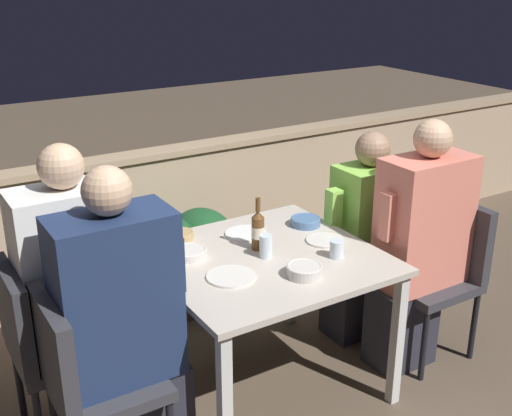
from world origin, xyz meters
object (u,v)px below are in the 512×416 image
object	(u,v)px
chair_right_far	(388,242)
person_green_blouse	(362,236)
person_white_polo	(82,293)
chair_left_near	(82,373)
beer_bottle	(258,230)
person_coral_top	(418,247)
potted_plant	(359,209)
chair_left_far	(42,336)
person_navy_jumper	(126,326)
chair_right_near	(441,263)

from	to	relation	value
chair_right_far	person_green_blouse	distance (m)	0.21
person_white_polo	chair_left_near	bearing A→B (deg)	-109.58
person_white_polo	person_green_blouse	distance (m)	1.58
beer_bottle	chair_left_near	bearing A→B (deg)	-165.73
person_coral_top	person_green_blouse	xyz separation A→B (m)	(-0.06, 0.37, -0.06)
chair_right_far	potted_plant	size ratio (longest dim) A/B	1.10
chair_left_far	potted_plant	xyz separation A→B (m)	(2.25, 0.55, -0.04)
person_white_polo	person_green_blouse	bearing A→B (deg)	-1.20
person_coral_top	potted_plant	xyz separation A→B (m)	(0.42, 0.95, -0.18)
chair_left_far	potted_plant	distance (m)	2.31
chair_left_far	person_green_blouse	xyz separation A→B (m)	(1.77, -0.03, 0.08)
chair_left_near	chair_left_far	size ratio (longest dim) A/B	1.00
chair_right_far	person_green_blouse	xyz separation A→B (m)	(-0.20, 0.00, 0.08)
chair_left_far	person_navy_jumper	bearing A→B (deg)	-53.60
chair_right_far	chair_left_near	bearing A→B (deg)	-170.45
person_navy_jumper	person_white_polo	bearing A→B (deg)	100.82
chair_left_near	person_navy_jumper	distance (m)	0.24
chair_left_near	person_green_blouse	xyz separation A→B (m)	(1.70, 0.32, 0.08)
chair_left_near	beer_bottle	distance (m)	1.05
chair_right_far	person_white_polo	bearing A→B (deg)	178.93
person_coral_top	potted_plant	world-z (taller)	person_coral_top
person_green_blouse	beer_bottle	distance (m)	0.77
chair_right_far	person_green_blouse	bearing A→B (deg)	180.00
person_white_polo	potted_plant	size ratio (longest dim) A/B	1.74
chair_right_near	chair_right_far	distance (m)	0.37
chair_right_near	chair_right_far	size ratio (longest dim) A/B	1.00
person_white_polo	beer_bottle	bearing A→B (deg)	-7.20
chair_right_far	beer_bottle	world-z (taller)	beer_bottle
person_navy_jumper	chair_right_near	distance (m)	1.77
beer_bottle	person_navy_jumper	bearing A→B (deg)	-162.38
chair_right_far	person_coral_top	bearing A→B (deg)	-111.29
person_coral_top	chair_left_far	bearing A→B (deg)	167.71
beer_bottle	potted_plant	xyz separation A→B (m)	(1.21, 0.65, -0.35)
chair_left_far	person_coral_top	xyz separation A→B (m)	(1.83, -0.40, 0.14)
chair_left_near	chair_right_far	size ratio (longest dim) A/B	1.00
person_green_blouse	potted_plant	bearing A→B (deg)	50.66
potted_plant	person_coral_top	bearing A→B (deg)	-113.96
chair_left_near	person_coral_top	xyz separation A→B (m)	(1.76, -0.04, 0.14)
chair_left_near	potted_plant	xyz separation A→B (m)	(2.18, 0.90, -0.04)
chair_left_far	person_green_blouse	size ratio (longest dim) A/B	0.72
chair_left_near	potted_plant	size ratio (longest dim) A/B	1.10
person_green_blouse	beer_bottle	bearing A→B (deg)	-174.29
person_white_polo	person_coral_top	bearing A→B (deg)	-13.69
chair_left_far	person_green_blouse	distance (m)	1.77
potted_plant	person_green_blouse	bearing A→B (deg)	-129.34
chair_left_near	person_white_polo	distance (m)	0.41
beer_bottle	potted_plant	world-z (taller)	beer_bottle
chair_right_near	person_coral_top	size ratio (longest dim) A/B	0.65
person_navy_jumper	beer_bottle	distance (m)	0.83
chair_left_far	chair_right_near	xyz separation A→B (m)	(2.02, -0.40, 0.00)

